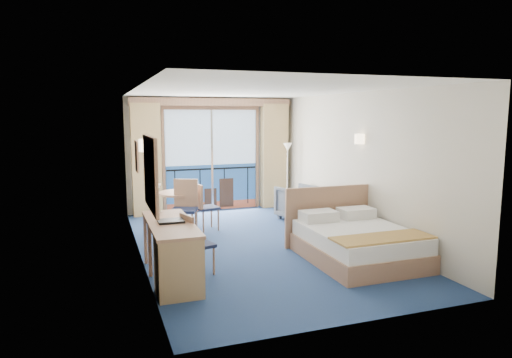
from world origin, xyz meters
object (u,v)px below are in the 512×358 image
(desk_chair, at_px, (194,241))
(round_table, at_px, (180,201))
(table_chair_b, at_px, (185,204))
(armchair, at_px, (299,202))
(bed, at_px, (356,242))
(nightstand, at_px, (348,224))
(table_chair_a, at_px, (203,204))
(floor_lamp, at_px, (287,160))
(desk, at_px, (177,258))

(desk_chair, height_order, round_table, desk_chair)
(table_chair_b, bearing_deg, armchair, 33.37)
(bed, height_order, nightstand, bed)
(table_chair_b, bearing_deg, desk_chair, -75.56)
(armchair, height_order, desk_chair, desk_chair)
(round_table, bearing_deg, nightstand, -30.30)
(table_chair_a, bearing_deg, bed, -155.59)
(bed, height_order, desk_chair, bed)
(armchair, bearing_deg, round_table, -19.25)
(nightstand, relative_size, table_chair_b, 0.48)
(desk_chair, bearing_deg, table_chair_b, -23.58)
(floor_lamp, relative_size, desk, 0.93)
(floor_lamp, xyz_separation_m, desk, (-3.39, -4.25, -0.77))
(bed, xyz_separation_m, desk, (-2.91, -0.37, 0.16))
(desk_chair, bearing_deg, nightstand, -87.96)
(bed, distance_m, table_chair_a, 3.23)
(table_chair_a, bearing_deg, round_table, 49.00)
(bed, xyz_separation_m, floor_lamp, (0.48, 3.88, 0.93))
(nightstand, height_order, desk, desk)
(floor_lamp, bearing_deg, desk, -128.57)
(bed, relative_size, desk_chair, 2.20)
(bed, distance_m, desk_chair, 2.59)
(armchair, distance_m, desk, 4.59)
(floor_lamp, xyz_separation_m, table_chair_b, (-2.77, -1.54, -0.62))
(bed, xyz_separation_m, armchair, (0.34, 2.88, 0.08))
(bed, bearing_deg, round_table, 128.72)
(desk_chair, bearing_deg, bed, -109.61)
(armchair, bearing_deg, floor_lamp, -117.80)
(nightstand, distance_m, table_chair_b, 3.10)
(desk_chair, bearing_deg, armchair, -63.11)
(bed, xyz_separation_m, nightstand, (0.56, 1.19, -0.04))
(bed, bearing_deg, nightstand, 64.58)
(desk, bearing_deg, bed, 7.27)
(nightstand, bearing_deg, bed, -115.42)
(bed, xyz_separation_m, desk_chair, (-2.58, 0.15, 0.21))
(floor_lamp, distance_m, desk, 5.49)
(round_table, bearing_deg, table_chair_a, -29.84)
(armchair, relative_size, desk, 0.47)
(desk, bearing_deg, table_chair_a, 70.84)
(desk_chair, distance_m, table_chair_b, 2.21)
(nightstand, bearing_deg, table_chair_b, 158.03)
(round_table, relative_size, table_chair_a, 0.90)
(bed, distance_m, floor_lamp, 4.02)
(bed, relative_size, floor_lamp, 1.22)
(armchair, bearing_deg, bed, 63.64)
(bed, relative_size, desk, 1.13)
(desk_chair, bearing_deg, table_chair_a, -32.16)
(armchair, height_order, table_chair_a, table_chair_a)
(floor_lamp, distance_m, table_chair_a, 2.76)
(bed, relative_size, armchair, 2.40)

